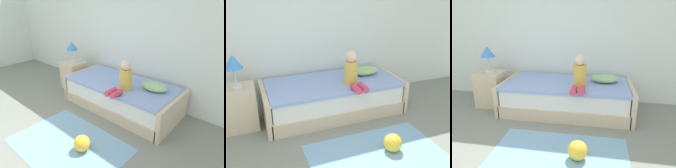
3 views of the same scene
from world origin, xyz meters
The scene contains 8 objects.
wall_rear centered at (0.00, 2.60, 1.45)m, with size 7.20×0.10×2.90m, color silver.
bed centered at (0.61, 2.00, 0.25)m, with size 2.11×1.00×0.50m.
nightstand centered at (-0.74, 2.01, 0.30)m, with size 0.44×0.44×0.60m, color beige.
table_lamp centered at (-0.74, 2.01, 0.94)m, with size 0.24×0.24×0.45m.
child_figure centered at (0.84, 1.77, 0.70)m, with size 0.20×0.51×0.50m.
pillow centered at (1.21, 2.10, 0.56)m, with size 0.44×0.30×0.13m, color #99CC8C.
toy_ball centered at (0.93, 0.76, 0.11)m, with size 0.22×0.22×0.22m, color yellow.
area_rug centered at (0.71, 0.70, 0.00)m, with size 1.60×1.10×0.01m, color #7AA8CC.
Camera 2 is at (-0.62, -1.41, 1.93)m, focal length 40.98 mm.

